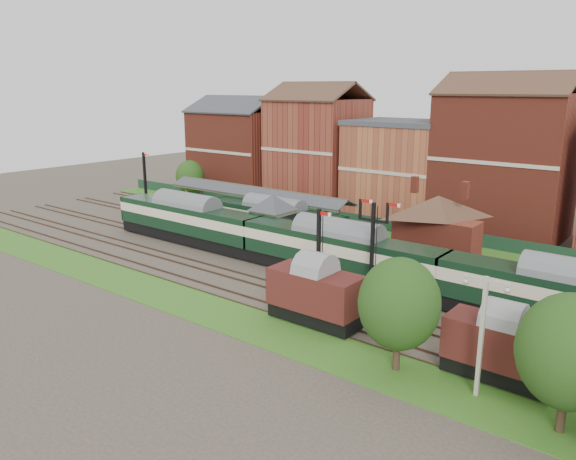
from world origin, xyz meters
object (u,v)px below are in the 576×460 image
Objects in this scene: semaphore_bracket at (373,245)px; dmu_train at (338,251)px; goods_van_a at (315,293)px; signal_box at (273,221)px; platform_railcar at (275,220)px.

dmu_train is (-4.88, 2.50, -2.00)m from semaphore_bracket.
dmu_train reaches higher than goods_van_a.
goods_van_a is (14.16, -12.25, -0.86)m from signal_box.
signal_box is at bearing 162.26° from dmu_train.
goods_van_a is at bearing -97.66° from semaphore_bracket.
signal_box is 4.16m from platform_railcar.
dmu_train is at bearing 113.98° from goods_van_a.
platform_railcar is at bearing 152.79° from semaphore_bracket.
dmu_train is 3.33× the size of platform_railcar.
signal_box is 0.88× the size of goods_van_a.
platform_railcar is (-17.51, 9.00, -2.25)m from semaphore_bracket.
goods_van_a is at bearing -40.85° from signal_box.
semaphore_bracket is (15.04, -5.75, 1.44)m from signal_box.
dmu_train is 8.63× the size of goods_van_a.
dmu_train is at bearing -27.23° from platform_railcar.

